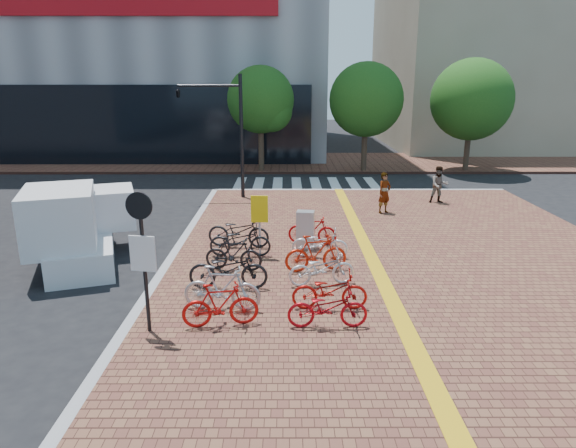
{
  "coord_description": "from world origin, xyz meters",
  "views": [
    {
      "loc": [
        -0.54,
        -12.4,
        5.26
      ],
      "look_at": [
        -0.5,
        1.7,
        1.3
      ],
      "focal_mm": 32.0,
      "sensor_mm": 36.0,
      "label": 1
    }
  ],
  "objects_px": {
    "notice_sign": "(142,246)",
    "bike_0": "(220,305)",
    "bike_3": "(233,254)",
    "traffic_light_pole": "(212,114)",
    "bike_1": "(222,288)",
    "pedestrian_b": "(439,185)",
    "box_truck": "(80,227)",
    "utility_box": "(305,230)",
    "bike_11": "(312,230)",
    "pedestrian_a": "(384,193)",
    "bike_2": "(228,269)",
    "yellow_sign": "(259,214)",
    "bike_7": "(330,290)",
    "bike_9": "(316,253)",
    "bike_5": "(238,231)",
    "bike_6": "(327,308)",
    "bike_4": "(240,241)",
    "bike_10": "(320,243)",
    "bike_8": "(322,268)"
  },
  "relations": [
    {
      "from": "notice_sign",
      "to": "bike_0",
      "type": "bearing_deg",
      "value": 9.34
    },
    {
      "from": "bike_3",
      "to": "traffic_light_pole",
      "type": "relative_size",
      "value": 0.3
    },
    {
      "from": "bike_1",
      "to": "traffic_light_pole",
      "type": "relative_size",
      "value": 0.33
    },
    {
      "from": "pedestrian_b",
      "to": "box_truck",
      "type": "bearing_deg",
      "value": -148.53
    },
    {
      "from": "utility_box",
      "to": "box_truck",
      "type": "xyz_separation_m",
      "value": [
        -6.64,
        -1.02,
        0.38
      ]
    },
    {
      "from": "bike_11",
      "to": "pedestrian_a",
      "type": "relative_size",
      "value": 0.97
    },
    {
      "from": "bike_3",
      "to": "pedestrian_b",
      "type": "xyz_separation_m",
      "value": [
        8.03,
        8.17,
        0.31
      ]
    },
    {
      "from": "bike_0",
      "to": "bike_11",
      "type": "height_order",
      "value": "bike_0"
    },
    {
      "from": "bike_2",
      "to": "bike_3",
      "type": "relative_size",
      "value": 1.25
    },
    {
      "from": "yellow_sign",
      "to": "notice_sign",
      "type": "height_order",
      "value": "notice_sign"
    },
    {
      "from": "bike_0",
      "to": "bike_1",
      "type": "bearing_deg",
      "value": -5.68
    },
    {
      "from": "bike_2",
      "to": "bike_3",
      "type": "distance_m",
      "value": 1.31
    },
    {
      "from": "bike_7",
      "to": "bike_1",
      "type": "bearing_deg",
      "value": 91.25
    },
    {
      "from": "bike_0",
      "to": "bike_9",
      "type": "height_order",
      "value": "bike_9"
    },
    {
      "from": "traffic_light_pole",
      "to": "box_truck",
      "type": "bearing_deg",
      "value": -108.76
    },
    {
      "from": "bike_5",
      "to": "pedestrian_a",
      "type": "xyz_separation_m",
      "value": [
        5.4,
        4.32,
        0.3
      ]
    },
    {
      "from": "notice_sign",
      "to": "bike_5",
      "type": "bearing_deg",
      "value": 76.41
    },
    {
      "from": "bike_2",
      "to": "utility_box",
      "type": "relative_size",
      "value": 1.67
    },
    {
      "from": "pedestrian_a",
      "to": "box_truck",
      "type": "height_order",
      "value": "box_truck"
    },
    {
      "from": "bike_7",
      "to": "pedestrian_a",
      "type": "xyz_separation_m",
      "value": [
        2.89,
        8.94,
        0.36
      ]
    },
    {
      "from": "bike_2",
      "to": "notice_sign",
      "type": "bearing_deg",
      "value": 148.59
    },
    {
      "from": "pedestrian_a",
      "to": "bike_11",
      "type": "bearing_deg",
      "value": -159.25
    },
    {
      "from": "bike_2",
      "to": "notice_sign",
      "type": "distance_m",
      "value": 3.04
    },
    {
      "from": "bike_2",
      "to": "bike_6",
      "type": "xyz_separation_m",
      "value": [
        2.34,
        -2.12,
        -0.07
      ]
    },
    {
      "from": "bike_11",
      "to": "box_truck",
      "type": "height_order",
      "value": "box_truck"
    },
    {
      "from": "bike_6",
      "to": "bike_7",
      "type": "relative_size",
      "value": 0.98
    },
    {
      "from": "bike_4",
      "to": "bike_10",
      "type": "height_order",
      "value": "bike_4"
    },
    {
      "from": "bike_7",
      "to": "notice_sign",
      "type": "xyz_separation_m",
      "value": [
        -3.89,
        -1.1,
        1.44
      ]
    },
    {
      "from": "bike_8",
      "to": "yellow_sign",
      "type": "height_order",
      "value": "yellow_sign"
    },
    {
      "from": "bike_5",
      "to": "bike_8",
      "type": "distance_m",
      "value": 3.99
    },
    {
      "from": "bike_2",
      "to": "box_truck",
      "type": "bearing_deg",
      "value": 63.92
    },
    {
      "from": "bike_0",
      "to": "pedestrian_b",
      "type": "distance_m",
      "value": 14.03
    },
    {
      "from": "box_truck",
      "to": "bike_1",
      "type": "bearing_deg",
      "value": -37.73
    },
    {
      "from": "bike_1",
      "to": "yellow_sign",
      "type": "distance_m",
      "value": 3.91
    },
    {
      "from": "bike_0",
      "to": "bike_4",
      "type": "bearing_deg",
      "value": -10.27
    },
    {
      "from": "bike_0",
      "to": "bike_10",
      "type": "xyz_separation_m",
      "value": [
        2.41,
        4.47,
        -0.05
      ]
    },
    {
      "from": "bike_8",
      "to": "notice_sign",
      "type": "distance_m",
      "value": 4.8
    },
    {
      "from": "bike_3",
      "to": "bike_7",
      "type": "height_order",
      "value": "bike_3"
    },
    {
      "from": "bike_3",
      "to": "pedestrian_a",
      "type": "bearing_deg",
      "value": -31.74
    },
    {
      "from": "bike_11",
      "to": "notice_sign",
      "type": "bearing_deg",
      "value": 159.57
    },
    {
      "from": "bike_2",
      "to": "bike_10",
      "type": "relative_size",
      "value": 1.19
    },
    {
      "from": "pedestrian_a",
      "to": "utility_box",
      "type": "distance_m",
      "value": 5.53
    },
    {
      "from": "bike_3",
      "to": "utility_box",
      "type": "relative_size",
      "value": 1.34
    },
    {
      "from": "bike_3",
      "to": "bike_6",
      "type": "height_order",
      "value": "bike_3"
    },
    {
      "from": "bike_7",
      "to": "bike_9",
      "type": "bearing_deg",
      "value": 4.27
    },
    {
      "from": "bike_3",
      "to": "bike_10",
      "type": "bearing_deg",
      "value": -57.95
    },
    {
      "from": "bike_11",
      "to": "bike_8",
      "type": "bearing_deg",
      "value": -167.22
    },
    {
      "from": "notice_sign",
      "to": "bike_11",
      "type": "bearing_deg",
      "value": 58.03
    },
    {
      "from": "utility_box",
      "to": "notice_sign",
      "type": "distance_m",
      "value": 6.73
    },
    {
      "from": "pedestrian_b",
      "to": "yellow_sign",
      "type": "height_order",
      "value": "yellow_sign"
    }
  ]
}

